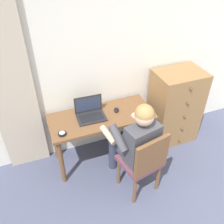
{
  "coord_description": "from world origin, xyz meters",
  "views": [
    {
      "loc": [
        -1.05,
        -0.4,
        2.54
      ],
      "look_at": [
        -0.23,
        1.76,
        0.82
      ],
      "focal_mm": 39.15,
      "sensor_mm": 36.0,
      "label": 1
    }
  ],
  "objects_px": {
    "desk": "(102,123)",
    "laptop": "(90,113)",
    "chair": "(144,161)",
    "computer_mouse": "(116,110)",
    "desk_clock": "(62,134)",
    "person_seated": "(135,139)",
    "dresser": "(175,107)"
  },
  "relations": [
    {
      "from": "desk",
      "to": "computer_mouse",
      "type": "relative_size",
      "value": 12.83
    },
    {
      "from": "desk",
      "to": "person_seated",
      "type": "xyz_separation_m",
      "value": [
        0.22,
        -0.5,
        0.08
      ]
    },
    {
      "from": "laptop",
      "to": "computer_mouse",
      "type": "xyz_separation_m",
      "value": [
        0.34,
        -0.02,
        -0.04
      ]
    },
    {
      "from": "chair",
      "to": "computer_mouse",
      "type": "bearing_deg",
      "value": 93.67
    },
    {
      "from": "chair",
      "to": "desk",
      "type": "bearing_deg",
      "value": 110.44
    },
    {
      "from": "chair",
      "to": "desk_clock",
      "type": "bearing_deg",
      "value": 146.64
    },
    {
      "from": "chair",
      "to": "person_seated",
      "type": "bearing_deg",
      "value": 100.4
    },
    {
      "from": "computer_mouse",
      "to": "desk_clock",
      "type": "xyz_separation_m",
      "value": [
        -0.73,
        -0.2,
        -0.0
      ]
    },
    {
      "from": "dresser",
      "to": "desk_clock",
      "type": "relative_size",
      "value": 11.99
    },
    {
      "from": "chair",
      "to": "computer_mouse",
      "type": "distance_m",
      "value": 0.74
    },
    {
      "from": "dresser",
      "to": "desk",
      "type": "bearing_deg",
      "value": -177.44
    },
    {
      "from": "desk",
      "to": "desk_clock",
      "type": "height_order",
      "value": "desk_clock"
    },
    {
      "from": "dresser",
      "to": "person_seated",
      "type": "xyz_separation_m",
      "value": [
        -0.88,
        -0.55,
        0.15
      ]
    },
    {
      "from": "desk",
      "to": "computer_mouse",
      "type": "height_order",
      "value": "computer_mouse"
    },
    {
      "from": "chair",
      "to": "person_seated",
      "type": "relative_size",
      "value": 0.74
    },
    {
      "from": "desk",
      "to": "dresser",
      "type": "distance_m",
      "value": 1.11
    },
    {
      "from": "chair",
      "to": "laptop",
      "type": "height_order",
      "value": "laptop"
    },
    {
      "from": "desk",
      "to": "computer_mouse",
      "type": "distance_m",
      "value": 0.24
    },
    {
      "from": "person_seated",
      "to": "computer_mouse",
      "type": "xyz_separation_m",
      "value": [
        -0.01,
        0.52,
        0.05
      ]
    },
    {
      "from": "chair",
      "to": "desk_clock",
      "type": "relative_size",
      "value": 9.93
    },
    {
      "from": "person_seated",
      "to": "desk_clock",
      "type": "bearing_deg",
      "value": 156.1
    },
    {
      "from": "desk_clock",
      "to": "person_seated",
      "type": "bearing_deg",
      "value": -23.9
    },
    {
      "from": "chair",
      "to": "person_seated",
      "type": "height_order",
      "value": "person_seated"
    },
    {
      "from": "desk",
      "to": "laptop",
      "type": "relative_size",
      "value": 3.69
    },
    {
      "from": "chair",
      "to": "computer_mouse",
      "type": "xyz_separation_m",
      "value": [
        -0.05,
        0.7,
        0.23
      ]
    },
    {
      "from": "desk",
      "to": "chair",
      "type": "height_order",
      "value": "chair"
    },
    {
      "from": "computer_mouse",
      "to": "desk_clock",
      "type": "relative_size",
      "value": 1.11
    },
    {
      "from": "desk",
      "to": "chair",
      "type": "bearing_deg",
      "value": -69.56
    },
    {
      "from": "dresser",
      "to": "computer_mouse",
      "type": "relative_size",
      "value": 10.79
    },
    {
      "from": "chair",
      "to": "desk_clock",
      "type": "distance_m",
      "value": 0.95
    },
    {
      "from": "dresser",
      "to": "desk_clock",
      "type": "distance_m",
      "value": 1.65
    },
    {
      "from": "desk",
      "to": "computer_mouse",
      "type": "xyz_separation_m",
      "value": [
        0.21,
        0.03,
        0.13
      ]
    }
  ]
}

